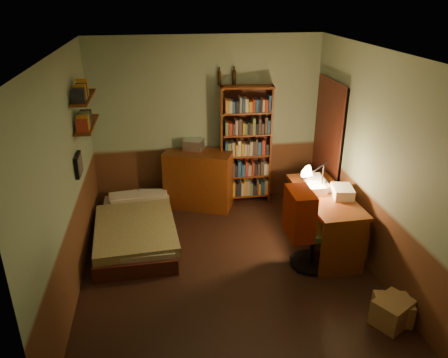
{
  "coord_description": "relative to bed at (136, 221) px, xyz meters",
  "views": [
    {
      "loc": [
        -0.72,
        -4.48,
        3.2
      ],
      "look_at": [
        0.0,
        0.25,
        1.1
      ],
      "focal_mm": 35.0,
      "sensor_mm": 36.0,
      "label": 1
    }
  ],
  "objects": [
    {
      "name": "floor",
      "position": [
        1.13,
        -0.86,
        -0.29
      ],
      "size": [
        3.5,
        4.0,
        0.02
      ],
      "primitive_type": "cube",
      "color": "black",
      "rests_on": "ground"
    },
    {
      "name": "ceiling",
      "position": [
        1.13,
        -0.86,
        2.33
      ],
      "size": [
        3.5,
        4.0,
        0.02
      ],
      "primitive_type": "cube",
      "color": "silver",
      "rests_on": "wall_back"
    },
    {
      "name": "wall_back",
      "position": [
        1.13,
        1.15,
        1.02
      ],
      "size": [
        3.5,
        0.02,
        2.6
      ],
      "primitive_type": "cube",
      "color": "gray",
      "rests_on": "ground"
    },
    {
      "name": "wall_left",
      "position": [
        -0.63,
        -0.86,
        1.02
      ],
      "size": [
        0.02,
        4.0,
        2.6
      ],
      "primitive_type": "cube",
      "color": "gray",
      "rests_on": "ground"
    },
    {
      "name": "wall_right",
      "position": [
        2.89,
        -0.86,
        1.02
      ],
      "size": [
        0.02,
        4.0,
        2.6
      ],
      "primitive_type": "cube",
      "color": "gray",
      "rests_on": "ground"
    },
    {
      "name": "wall_front",
      "position": [
        1.13,
        -2.87,
        1.02
      ],
      "size": [
        3.5,
        0.02,
        2.6
      ],
      "primitive_type": "cube",
      "color": "gray",
      "rests_on": "ground"
    },
    {
      "name": "doorway",
      "position": [
        2.85,
        0.44,
        0.72
      ],
      "size": [
        0.06,
        0.9,
        2.0
      ],
      "primitive_type": "cube",
      "color": "black",
      "rests_on": "ground"
    },
    {
      "name": "door_trim",
      "position": [
        2.81,
        0.44,
        0.72
      ],
      "size": [
        0.02,
        0.98,
        2.08
      ],
      "primitive_type": "cube",
      "color": "#3A170F",
      "rests_on": "ground"
    },
    {
      "name": "bed",
      "position": [
        0.0,
        0.0,
        0.0
      ],
      "size": [
        1.03,
        1.87,
        0.55
      ],
      "primitive_type": "cube",
      "rotation": [
        0.0,
        0.0,
        0.02
      ],
      "color": "#5D6C3A",
      "rests_on": "ground"
    },
    {
      "name": "dresser",
      "position": [
        0.96,
        0.9,
        0.18
      ],
      "size": [
        1.14,
        0.84,
        0.91
      ],
      "primitive_type": "cube",
      "rotation": [
        0.0,
        0.0,
        -0.37
      ],
      "color": "#5A280E",
      "rests_on": "ground"
    },
    {
      "name": "mini_stereo",
      "position": [
        0.9,
        1.03,
        0.71
      ],
      "size": [
        0.36,
        0.32,
        0.16
      ],
      "primitive_type": "cube",
      "rotation": [
        0.0,
        0.0,
        -0.41
      ],
      "color": "#B2B2B7",
      "rests_on": "dresser"
    },
    {
      "name": "bookshelf",
      "position": [
        1.72,
        0.99,
        0.66
      ],
      "size": [
        0.83,
        0.36,
        1.87
      ],
      "primitive_type": "cube",
      "rotation": [
        0.0,
        0.0,
        -0.14
      ],
      "color": "#5A280E",
      "rests_on": "ground"
    },
    {
      "name": "bottle_left",
      "position": [
        1.32,
        1.09,
        1.7
      ],
      "size": [
        0.06,
        0.06,
        0.21
      ],
      "primitive_type": "cylinder",
      "rotation": [
        0.0,
        0.0,
        -0.1
      ],
      "color": "black",
      "rests_on": "bookshelf"
    },
    {
      "name": "bottle_right",
      "position": [
        1.54,
        1.09,
        1.7
      ],
      "size": [
        0.07,
        0.07,
        0.21
      ],
      "primitive_type": "cylinder",
      "rotation": [
        0.0,
        0.0,
        0.39
      ],
      "color": "black",
      "rests_on": "bookshelf"
    },
    {
      "name": "desk",
      "position": [
        2.46,
        -0.54,
        0.11
      ],
      "size": [
        0.64,
        1.45,
        0.77
      ],
      "primitive_type": "cube",
      "rotation": [
        0.0,
        0.0,
        0.03
      ],
      "color": "#5A280E",
      "rests_on": "ground"
    },
    {
      "name": "paper_stack",
      "position": [
        2.64,
        -0.64,
        0.56
      ],
      "size": [
        0.29,
        0.37,
        0.13
      ],
      "primitive_type": "cube",
      "rotation": [
        0.0,
        0.0,
        -0.17
      ],
      "color": "silver",
      "rests_on": "desk"
    },
    {
      "name": "desk_lamp",
      "position": [
        2.44,
        -0.44,
        0.8
      ],
      "size": [
        0.23,
        0.23,
        0.62
      ],
      "primitive_type": "cone",
      "rotation": [
        0.0,
        0.0,
        0.25
      ],
      "color": "black",
      "rests_on": "desk"
    },
    {
      "name": "office_chair",
      "position": [
        2.18,
        -0.96,
        0.24
      ],
      "size": [
        0.52,
        0.46,
        1.04
      ],
      "primitive_type": "cube",
      "rotation": [
        0.0,
        0.0,
        0.01
      ],
      "color": "#37653A",
      "rests_on": "ground"
    },
    {
      "name": "red_jacket",
      "position": [
        1.92,
        -0.96,
        1.05
      ],
      "size": [
        0.43,
        0.55,
        0.58
      ],
      "primitive_type": "cube",
      "rotation": [
        0.0,
        0.0,
        0.39
      ],
      "color": "#922100",
      "rests_on": "office_chair"
    },
    {
      "name": "wall_shelf_lower",
      "position": [
        -0.51,
        0.24,
        1.32
      ],
      "size": [
        0.2,
        0.9,
        0.03
      ],
      "primitive_type": "cube",
      "color": "#5A280E",
      "rests_on": "wall_left"
    },
    {
      "name": "wall_shelf_upper",
      "position": [
        -0.51,
        0.24,
        1.67
      ],
      "size": [
        0.2,
        0.9,
        0.03
      ],
      "primitive_type": "cube",
      "color": "#5A280E",
      "rests_on": "wall_left"
    },
    {
      "name": "framed_picture",
      "position": [
        -0.59,
        -0.26,
        0.97
      ],
      "size": [
        0.04,
        0.32,
        0.26
      ],
      "primitive_type": "cube",
      "color": "black",
      "rests_on": "wall_left"
    },
    {
      "name": "cardboard_box_a",
      "position": [
        2.66,
        -2.08,
        -0.13
      ],
      "size": [
        0.48,
        0.45,
        0.28
      ],
      "primitive_type": "cube",
      "rotation": [
        0.0,
        0.0,
        0.52
      ],
      "color": "olive",
      "rests_on": "ground"
    },
    {
      "name": "cardboard_box_b",
      "position": [
        2.69,
        -2.04,
        -0.15
      ],
      "size": [
        0.42,
        0.37,
        0.26
      ],
      "primitive_type": "cube",
      "rotation": [
        0.0,
        0.0,
        -0.21
      ],
      "color": "olive",
      "rests_on": "ground"
    }
  ]
}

